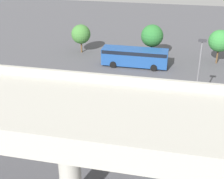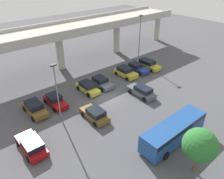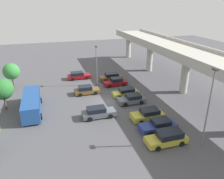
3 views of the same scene
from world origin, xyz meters
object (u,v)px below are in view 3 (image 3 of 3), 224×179
Objects in this scene: parked_car_7 at (148,115)px; lamp_post_near_aisle at (96,63)px; parked_car_9 at (167,138)px; tree_front_centre at (2,89)px; lamp_post_mid_lot at (209,103)px; parked_car_3 at (86,90)px; parked_car_0 at (78,75)px; tree_front_left at (11,71)px; parked_car_5 at (132,99)px; shuttle_bus at (31,103)px; parked_car_4 at (126,93)px; parked_car_1 at (111,77)px; parked_car_6 at (98,112)px; parked_car_2 at (116,82)px; parked_car_8 at (158,126)px.

lamp_post_near_aisle is (-14.85, -3.70, 3.76)m from parked_car_7.
tree_front_centre is (-14.59, -18.89, 2.58)m from parked_car_9.
parked_car_3 is at bearing -151.50° from lamp_post_mid_lot.
tree_front_left is (1.62, -12.49, 2.53)m from parked_car_0.
parked_car_9 is (11.18, -0.14, 0.06)m from parked_car_5.
shuttle_bus is 11.81m from tree_front_left.
parked_car_3 is 0.97× the size of parked_car_4.
parked_car_1 is 8.57m from parked_car_4.
parked_car_0 is 8.42m from parked_car_3.
lamp_post_near_aisle reaches higher than tree_front_left.
parked_car_2 is at bearing 61.03° from parked_car_6.
parked_car_5 is at bearing 79.84° from tree_front_centre.
lamp_post_mid_lot is (15.13, 3.69, 4.50)m from parked_car_4.
parked_car_7 is at bearing -71.80° from parked_car_0.
parked_car_5 is 0.97× the size of parked_car_7.
lamp_post_near_aisle is at bearing -56.41° from shuttle_bus.
parked_car_0 is 6.93m from parked_car_1.
parked_car_4 is 1.03× the size of parked_car_5.
parked_car_9 is at bearing 82.57° from parked_car_8.
lamp_post_near_aisle is at bearing 77.64° from tree_front_left.
lamp_post_mid_lot is at bearing -61.50° from parked_car_3.
parked_car_1 is (3.02, 6.24, 0.06)m from parked_car_0.
lamp_post_mid_lot is (14.02, 18.86, 3.75)m from shuttle_bus.
parked_car_4 is 11.14m from parked_car_8.
tree_front_centre reaches higher than parked_car_1.
parked_car_9 is (13.85, -0.11, 0.03)m from parked_car_4.
lamp_post_mid_lot is at bearing 106.40° from parked_car_5.
parked_car_5 is at bearing -42.96° from parked_car_3.
parked_car_8 is (19.70, 0.33, -0.05)m from parked_car_1.
tree_front_centre reaches higher than parked_car_4.
tree_front_left is at bearing -27.93° from parked_car_4.
parked_car_6 is at bearing -53.53° from parked_car_9.
lamp_post_mid_lot reaches higher than parked_car_3.
parked_car_5 is at bearing -65.97° from parked_car_0.
parked_car_2 is at bearing -90.20° from parked_car_9.
parked_car_3 is 5.83m from lamp_post_near_aisle.
tree_front_centre is (-1.86, -3.84, 1.85)m from shuttle_bus.
lamp_post_near_aisle is at bearing -78.05° from parked_car_8.
parked_car_6 is at bearing 41.83° from parked_car_4.
parked_car_0 is at bearing -43.65° from parked_car_2.
parked_car_2 reaches higher than parked_car_0.
tree_front_centre is at bearing 14.35° from parked_car_2.
tree_front_centre reaches higher than parked_car_2.
parked_car_1 is 16.80m from parked_car_7.
parked_car_6 is at bearing -22.46° from parked_car_7.
tree_front_left reaches higher than parked_car_9.
tree_front_left is at bearing -172.63° from parked_car_0.
parked_car_6 is at bearing -133.91° from lamp_post_mid_lot.
parked_car_0 is at bearing -159.43° from lamp_post_mid_lot.
parked_car_7 is at bearing 90.94° from parked_car_1.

